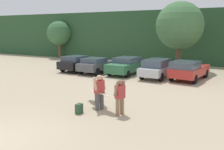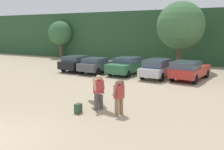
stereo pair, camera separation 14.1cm
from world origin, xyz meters
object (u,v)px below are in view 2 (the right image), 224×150
(person_child, at_px, (97,91))
(surfboard_cream, at_px, (102,93))
(parked_car_red, at_px, (189,70))
(person_adult, at_px, (99,90))
(surfboard_white, at_px, (96,92))
(parked_car_forest_green, at_px, (127,65))
(backpack_dropped, at_px, (78,109))
(parked_car_dark_gray, at_px, (97,65))
(parked_car_black, at_px, (79,63))
(parked_car_silver, at_px, (159,68))
(person_companion, at_px, (119,95))

(person_child, distance_m, surfboard_cream, 1.22)
(parked_car_red, height_order, person_adult, person_adult)
(parked_car_red, bearing_deg, surfboard_cream, 174.63)
(parked_car_red, bearing_deg, surfboard_white, 168.30)
(surfboard_white, bearing_deg, parked_car_forest_green, -45.69)
(surfboard_white, bearing_deg, backpack_dropped, 124.97)
(parked_car_dark_gray, height_order, person_child, parked_car_dark_gray)
(parked_car_forest_green, bearing_deg, person_child, -161.08)
(parked_car_black, bearing_deg, parked_car_silver, -85.20)
(backpack_dropped, bearing_deg, surfboard_cream, 52.87)
(parked_car_black, height_order, parked_car_dark_gray, parked_car_black)
(parked_car_silver, height_order, parked_car_red, parked_car_red)
(person_child, bearing_deg, surfboard_cream, 152.28)
(parked_car_red, xyz_separation_m, person_companion, (-1.33, -9.65, 0.12))
(parked_car_black, distance_m, parked_car_dark_gray, 2.22)
(parked_car_dark_gray, bearing_deg, parked_car_forest_green, -71.16)
(parked_car_forest_green, xyz_separation_m, person_child, (2.10, -8.68, -0.12))
(parked_car_dark_gray, relative_size, backpack_dropped, 8.99)
(parked_car_forest_green, height_order, person_companion, person_companion)
(parked_car_dark_gray, relative_size, parked_car_red, 0.89)
(person_child, height_order, surfboard_cream, person_child)
(surfboard_white, relative_size, backpack_dropped, 4.23)
(parked_car_forest_green, height_order, surfboard_white, parked_car_forest_green)
(person_child, xyz_separation_m, surfboard_cream, (0.80, -0.91, 0.16))
(parked_car_silver, bearing_deg, person_companion, -169.65)
(parked_car_forest_green, relative_size, parked_car_silver, 0.95)
(parked_car_silver, bearing_deg, parked_car_dark_gray, 98.63)
(surfboard_white, distance_m, backpack_dropped, 1.80)
(parked_car_silver, xyz_separation_m, person_child, (-0.79, -8.41, -0.15))
(parked_car_dark_gray, xyz_separation_m, person_adult, (5.41, -8.91, 0.21))
(parked_car_forest_green, xyz_separation_m, person_adult, (2.77, -9.63, 0.19))
(parked_car_dark_gray, height_order, person_companion, person_companion)
(parked_car_black, xyz_separation_m, surfboard_cream, (7.73, -9.20, 0.05))
(surfboard_white, bearing_deg, parked_car_silver, -64.47)
(person_child, bearing_deg, parked_car_dark_gray, -38.54)
(person_adult, relative_size, person_child, 1.48)
(parked_car_silver, bearing_deg, backpack_dropped, -179.97)
(parked_car_black, distance_m, person_child, 10.81)
(parked_car_forest_green, relative_size, surfboard_cream, 2.33)
(person_adult, bearing_deg, person_companion, -169.81)
(parked_car_dark_gray, relative_size, person_child, 3.48)
(parked_car_forest_green, bearing_deg, parked_car_silver, -90.04)
(parked_car_forest_green, bearing_deg, person_companion, -152.74)
(person_companion, xyz_separation_m, surfboard_cream, (-1.06, 0.27, -0.12))
(parked_car_dark_gray, distance_m, parked_car_forest_green, 2.74)
(parked_car_red, distance_m, person_companion, 9.75)
(person_child, distance_m, surfboard_white, 0.12)
(parked_car_black, bearing_deg, backpack_dropped, -141.35)
(backpack_dropped, bearing_deg, person_child, 92.82)
(parked_car_black, height_order, person_adult, person_adult)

